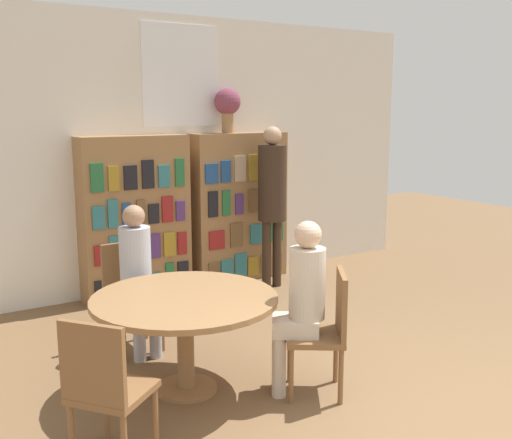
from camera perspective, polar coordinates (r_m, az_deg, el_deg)
name	(u,v)px	position (r m, az deg, el deg)	size (l,w,h in m)	color
wall_back	(181,153)	(6.82, -7.16, 6.29)	(6.40, 0.07, 3.00)	silver
bookshelf_left	(135,218)	(6.47, -11.42, 0.16)	(1.16, 0.34, 1.72)	olive
bookshelf_right	(239,207)	(7.02, -1.63, 1.18)	(1.16, 0.34, 1.72)	olive
flower_vase	(227,104)	(6.86, -2.74, 10.89)	(0.30, 0.30, 0.50)	#997047
reading_table	(185,310)	(4.29, -6.80, -8.58)	(1.31, 1.31, 0.71)	olive
chair_near_camera	(105,385)	(3.53, -14.22, -15.06)	(0.56, 0.56, 0.89)	brown
chair_left_side	(130,290)	(5.18, -11.90, -6.59)	(0.41, 0.41, 0.89)	brown
chair_far_side	(326,326)	(4.29, 6.70, -10.08)	(0.56, 0.56, 0.89)	brown
seated_reader_left	(138,271)	(4.97, -11.19, -4.86)	(0.27, 0.37, 1.24)	#B2B7C6
seated_reader_right	(301,297)	(4.21, 4.29, -7.39)	(0.41, 0.39, 1.25)	beige
librarian_standing	(272,189)	(6.63, 1.53, 2.88)	(0.31, 0.58, 1.81)	#332319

